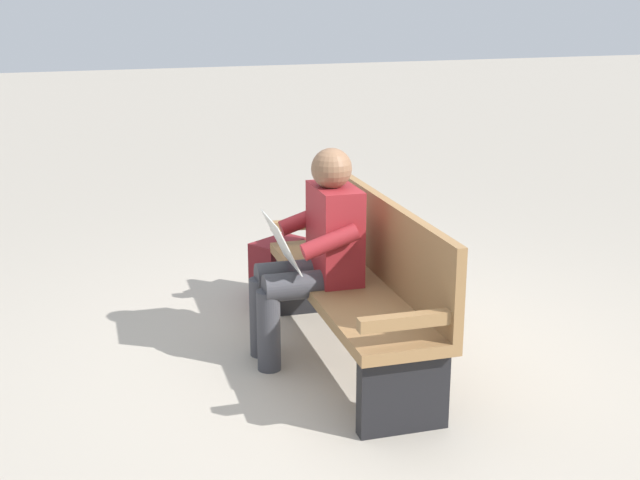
% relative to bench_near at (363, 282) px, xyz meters
% --- Properties ---
extents(ground_plane, '(40.00, 40.00, 0.00)m').
position_rel_bench_near_xyz_m(ground_plane, '(0.01, 0.07, -0.46)').
color(ground_plane, '#A89E8E').
extents(bench_near, '(1.83, 0.61, 0.90)m').
position_rel_bench_near_xyz_m(bench_near, '(0.00, 0.00, 0.00)').
color(bench_near, olive).
rests_on(bench_near, ground).
extents(person_seated, '(0.59, 0.59, 1.18)m').
position_rel_bench_near_xyz_m(person_seated, '(0.14, 0.22, 0.17)').
color(person_seated, maroon).
rests_on(person_seated, ground).
extents(backpack, '(0.36, 0.41, 0.41)m').
position_rel_bench_near_xyz_m(backpack, '(1.08, 0.14, -0.26)').
color(backpack, maroon).
rests_on(backpack, ground).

